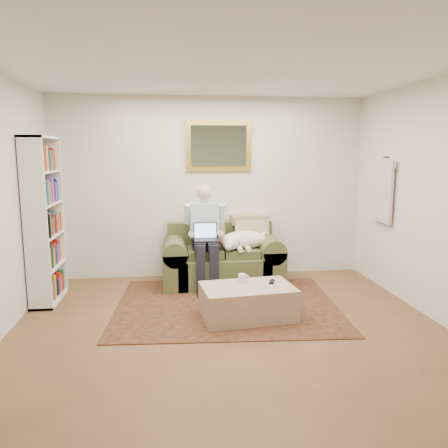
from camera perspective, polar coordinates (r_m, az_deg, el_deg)
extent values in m
cube|color=brown|center=(4.27, 1.51, -15.74)|extent=(4.50, 5.00, 0.01)
cube|color=white|center=(3.95, 1.68, 20.88)|extent=(4.50, 5.00, 0.01)
cube|color=silver|center=(6.37, -1.77, 4.74)|extent=(4.50, 0.01, 2.60)
cube|color=black|center=(5.31, 0.34, -10.52)|extent=(2.73, 2.25, 0.01)
cube|color=#4A522B|center=(6.10, -0.20, -5.95)|extent=(1.24, 0.80, 0.40)
cube|color=#4A522B|center=(6.34, -0.57, -1.57)|extent=(1.50, 0.17, 0.41)
cube|color=#4A522B|center=(6.05, -6.39, -5.68)|extent=(0.33, 0.80, 0.83)
cube|color=#4A522B|center=(6.20, 5.84, -5.30)|extent=(0.33, 0.80, 0.83)
cube|color=#4A522B|center=(5.97, -2.49, -3.74)|extent=(0.47, 0.54, 0.12)
cube|color=#4A522B|center=(6.02, 2.18, -3.61)|extent=(0.47, 0.54, 0.12)
cube|color=black|center=(5.74, -2.36, -2.14)|extent=(0.32, 0.22, 0.02)
cube|color=black|center=(5.83, -2.45, -0.86)|extent=(0.32, 0.06, 0.22)
cube|color=#99BFF2|center=(5.82, -2.45, -0.87)|extent=(0.29, 0.04, 0.19)
cube|color=tan|center=(4.89, 3.10, -10.12)|extent=(1.06, 0.74, 0.36)
cylinder|color=white|center=(4.95, 2.38, -7.10)|extent=(0.08, 0.08, 0.10)
cube|color=black|center=(4.99, 6.28, -7.49)|extent=(0.10, 0.16, 0.02)
cube|color=gold|center=(6.34, -0.70, 10.15)|extent=(0.94, 0.04, 0.72)
cube|color=gray|center=(6.32, -0.68, 10.15)|extent=(0.80, 0.01, 0.58)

